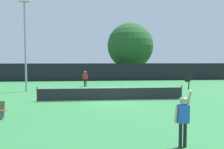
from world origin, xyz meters
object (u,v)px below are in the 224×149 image
Objects in this scene: player_serving at (183,114)px; large_tree at (130,46)px; player_receiving at (85,77)px; light_pole at (25,40)px; tennis_ball at (72,105)px; parked_car_near at (134,72)px.

large_tree is at bearing 83.47° from player_serving.
player_serving reaches higher than player_receiving.
player_receiving is at bearing -119.13° from large_tree.
light_pole is (-5.45, -3.66, 3.85)m from player_receiving.
player_serving is 0.27× the size of large_tree.
light_pole reaches higher than player_receiving.
large_tree reaches higher than light_pole.
light_pole is at bearing 122.09° from player_serving.
tennis_ball is at bearing 120.06° from player_serving.
light_pole is at bearing -132.02° from parked_car_near.
tennis_ball is at bearing -55.83° from light_pole.
parked_car_near is at bearing -118.89° from player_receiving.
player_serving is 18.77m from player_receiving.
player_serving is at bearing -96.53° from large_tree.
large_tree is 2.14× the size of parked_car_near.
light_pole reaches higher than tennis_ball.
player_serving is 32.17m from large_tree.
player_serving is 8.88m from tennis_ball.
tennis_ball is at bearing -108.49° from large_tree.
player_receiving is at bearing -124.62° from parked_car_near.
player_serving is at bearing -57.91° from light_pole.
parked_car_near is at bearing 82.22° from player_serving.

